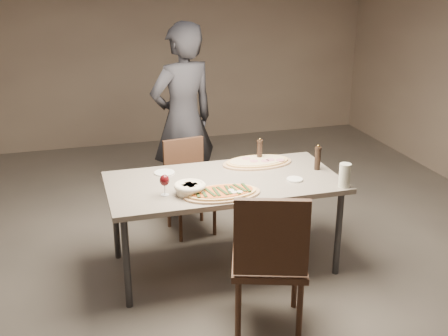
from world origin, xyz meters
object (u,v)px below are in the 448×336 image
object	(u,v)px
bread_basket	(190,188)
carafe	(345,175)
zucchini_pizza	(222,193)
chair_near	(270,256)
chair_far	(188,180)
diner	(183,121)
ham_pizza	(257,162)
pepper_mill_left	(318,158)
dining_table	(224,187)

from	to	relation	value
bread_basket	carafe	xyz separation A→B (m)	(1.15, -0.18, 0.04)
zucchini_pizza	chair_near	bearing A→B (deg)	-70.28
chair_far	diner	xyz separation A→B (m)	(0.05, 0.39, 0.45)
zucchini_pizza	carafe	xyz separation A→B (m)	(0.93, -0.10, 0.07)
chair_near	bread_basket	bearing A→B (deg)	134.64
zucchini_pizza	ham_pizza	xyz separation A→B (m)	(0.47, 0.56, -0.00)
chair_far	chair_near	bearing A→B (deg)	88.04
ham_pizza	chair_far	xyz separation A→B (m)	(-0.49, 0.48, -0.30)
ham_pizza	carafe	distance (m)	0.81
carafe	chair_near	size ratio (longest dim) A/B	0.18
zucchini_pizza	diner	world-z (taller)	diner
carafe	ham_pizza	bearing A→B (deg)	124.76
chair_near	ham_pizza	bearing A→B (deg)	93.01
bread_basket	pepper_mill_left	distance (m)	1.13
pepper_mill_left	carafe	size ratio (longest dim) A/B	1.16
bread_basket	chair_near	bearing A→B (deg)	-63.95
ham_pizza	bread_basket	size ratio (longest dim) A/B	2.55
chair_far	diner	world-z (taller)	diner
zucchini_pizza	bread_basket	world-z (taller)	bread_basket
chair_far	carafe	bearing A→B (deg)	122.43
carafe	chair_far	size ratio (longest dim) A/B	0.22
zucchini_pizza	bread_basket	bearing A→B (deg)	167.69
carafe	diner	world-z (taller)	diner
dining_table	chair_far	size ratio (longest dim) A/B	2.15
carafe	diner	bearing A→B (deg)	120.37
chair_near	chair_far	size ratio (longest dim) A/B	1.22
dining_table	carafe	bearing A→B (deg)	-24.60
carafe	chair_near	distance (m)	1.00
dining_table	carafe	xyz separation A→B (m)	(0.83, -0.38, 0.15)
bread_basket	carafe	bearing A→B (deg)	-8.97
ham_pizza	diner	size ratio (longest dim) A/B	0.32
pepper_mill_left	chair_far	xyz separation A→B (m)	(-0.92, 0.75, -0.38)
bread_basket	chair_far	distance (m)	1.04
dining_table	zucchini_pizza	xyz separation A→B (m)	(-0.10, -0.28, 0.07)
pepper_mill_left	chair_far	bearing A→B (deg)	140.79
carafe	chair_far	xyz separation A→B (m)	(-0.95, 1.14, -0.37)
dining_table	ham_pizza	xyz separation A→B (m)	(0.37, 0.28, 0.07)
bread_basket	pepper_mill_left	bearing A→B (deg)	10.96
dining_table	pepper_mill_left	size ratio (longest dim) A/B	8.48
chair_far	zucchini_pizza	bearing A→B (deg)	84.10
diner	pepper_mill_left	bearing A→B (deg)	108.29
dining_table	pepper_mill_left	xyz separation A→B (m)	(0.79, 0.02, 0.16)
zucchini_pizza	dining_table	bearing A→B (deg)	79.18
dining_table	pepper_mill_left	distance (m)	0.81
bread_basket	pepper_mill_left	size ratio (longest dim) A/B	1.10
pepper_mill_left	carafe	world-z (taller)	pepper_mill_left
carafe	bread_basket	bearing A→B (deg)	171.03
pepper_mill_left	chair_near	bearing A→B (deg)	-128.92
ham_pizza	pepper_mill_left	size ratio (longest dim) A/B	2.81
dining_table	chair_near	world-z (taller)	chair_near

